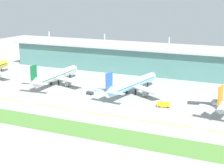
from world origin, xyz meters
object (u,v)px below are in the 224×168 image
at_px(airliner_near_middle, 56,76).
at_px(pushback_tug, 90,93).
at_px(airliner_center, 132,84).
at_px(fuel_truck, 164,103).

height_order(airliner_near_middle, pushback_tug, airliner_near_middle).
bearing_deg(airliner_center, airliner_near_middle, -179.66).
bearing_deg(pushback_tug, fuel_truck, -6.78).
bearing_deg(airliner_near_middle, fuel_truck, -12.49).
bearing_deg(airliner_center, pushback_tug, -150.88).
distance_m(airliner_near_middle, fuel_truck, 89.01).
bearing_deg(pushback_tug, airliner_near_middle, 159.56).
bearing_deg(fuel_truck, pushback_tug, 173.22).
relative_size(airliner_center, pushback_tug, 13.71).
distance_m(airliner_near_middle, airliner_center, 59.20).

